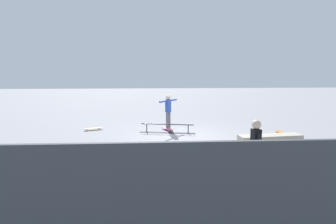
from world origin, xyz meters
TOP-DOWN VIEW (x-y plane):
  - ground_plane at (0.00, 0.00)m, footprint 60.00×60.00m
  - grind_rail at (0.55, -0.70)m, footprint 2.45×0.72m
  - skate_ledge at (-3.09, 1.60)m, footprint 2.40×0.81m
  - skater_main at (0.47, -1.39)m, footprint 0.88×1.07m
  - skateboard_main at (0.51, -1.21)m, footprint 0.51×0.81m
  - bystander_black_shirt at (-1.17, 5.22)m, footprint 0.22×0.37m
  - loose_skateboard_black at (2.59, 2.56)m, footprint 0.82×0.34m
  - loose_skateboard_orange at (-4.32, -0.22)m, footprint 0.36×0.82m
  - loose_skateboard_natural at (3.89, -1.51)m, footprint 0.81×0.49m
  - trash_bin at (0.26, 5.45)m, footprint 0.55×0.55m

SIDE VIEW (x-z plane):
  - ground_plane at x=0.00m, z-range 0.00..0.00m
  - skateboard_main at x=0.51m, z-range 0.03..0.12m
  - loose_skateboard_black at x=2.59m, z-range 0.03..0.12m
  - loose_skateboard_orange at x=-4.32m, z-range 0.03..0.12m
  - loose_skateboard_natural at x=3.89m, z-range 0.03..0.12m
  - grind_rail at x=0.55m, z-range -0.03..0.38m
  - skate_ledge at x=-3.09m, z-range 0.00..0.38m
  - trash_bin at x=0.26m, z-range 0.00..0.94m
  - bystander_black_shirt at x=-1.17m, z-range 0.10..1.71m
  - skater_main at x=0.47m, z-range 0.13..1.76m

